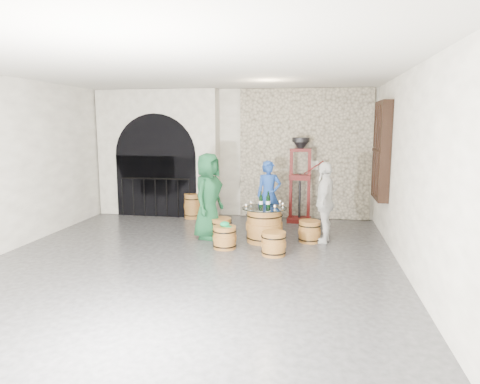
% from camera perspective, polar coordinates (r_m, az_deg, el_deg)
% --- Properties ---
extents(ground, '(8.00, 8.00, 0.00)m').
position_cam_1_polar(ground, '(7.39, -6.74, -9.44)').
color(ground, '#2A2A2C').
rests_on(ground, ground).
extents(wall_back, '(8.00, 0.00, 8.00)m').
position_cam_1_polar(wall_back, '(10.93, -0.90, 5.18)').
color(wall_back, silver).
rests_on(wall_back, ground).
extents(wall_front, '(8.00, 0.00, 8.00)m').
position_cam_1_polar(wall_front, '(3.47, -26.45, -4.15)').
color(wall_front, silver).
rests_on(wall_front, ground).
extents(wall_right, '(0.00, 8.00, 8.00)m').
position_cam_1_polar(wall_right, '(6.91, 22.05, 2.27)').
color(wall_right, silver).
rests_on(wall_right, ground).
extents(ceiling, '(8.00, 8.00, 0.00)m').
position_cam_1_polar(ceiling, '(7.07, -7.24, 16.00)').
color(ceiling, beige).
rests_on(ceiling, wall_back).
extents(stone_facing_panel, '(3.20, 0.12, 3.18)m').
position_cam_1_polar(stone_facing_panel, '(10.68, 8.61, 4.99)').
color(stone_facing_panel, '#B1A68D').
rests_on(stone_facing_panel, ground).
extents(arched_opening, '(3.10, 0.60, 3.19)m').
position_cam_1_polar(arched_opening, '(11.19, -10.79, 5.02)').
color(arched_opening, silver).
rests_on(arched_opening, ground).
extents(shuttered_window, '(0.23, 1.10, 2.00)m').
position_cam_1_polar(shuttered_window, '(9.23, 18.30, 5.26)').
color(shuttered_window, black).
rests_on(shuttered_window, wall_right).
extents(barrel_table, '(0.89, 0.89, 0.69)m').
position_cam_1_polar(barrel_table, '(8.58, 3.25, -4.40)').
color(barrel_table, olive).
rests_on(barrel_table, ground).
extents(barrel_stool_left, '(0.46, 0.46, 0.43)m').
position_cam_1_polar(barrel_stool_left, '(8.83, -2.56, -4.88)').
color(barrel_stool_left, olive).
rests_on(barrel_stool_left, ground).
extents(barrel_stool_far, '(0.46, 0.46, 0.43)m').
position_cam_1_polar(barrel_stool_far, '(9.49, 3.74, -3.90)').
color(barrel_stool_far, olive).
rests_on(barrel_stool_far, ground).
extents(barrel_stool_right, '(0.46, 0.46, 0.43)m').
position_cam_1_polar(barrel_stool_right, '(8.70, 9.25, -5.20)').
color(barrel_stool_right, olive).
rests_on(barrel_stool_right, ground).
extents(barrel_stool_near_right, '(0.46, 0.46, 0.43)m').
position_cam_1_polar(barrel_stool_near_right, '(7.75, 4.51, -6.88)').
color(barrel_stool_near_right, olive).
rests_on(barrel_stool_near_right, ground).
extents(barrel_stool_near_left, '(0.46, 0.46, 0.43)m').
position_cam_1_polar(barrel_stool_near_left, '(8.15, -2.06, -6.07)').
color(barrel_stool_near_left, olive).
rests_on(barrel_stool_near_left, ground).
extents(green_cap, '(0.23, 0.18, 0.10)m').
position_cam_1_polar(green_cap, '(8.08, -2.04, -4.32)').
color(green_cap, '#0C8746').
rests_on(green_cap, barrel_stool_near_left).
extents(person_green, '(0.75, 0.97, 1.76)m').
position_cam_1_polar(person_green, '(8.77, -4.27, -0.53)').
color(person_green, '#124123').
rests_on(person_green, ground).
extents(person_blue, '(0.65, 0.53, 1.54)m').
position_cam_1_polar(person_blue, '(9.57, 3.87, -0.41)').
color(person_blue, navy).
rests_on(person_blue, ground).
extents(person_white, '(0.56, 1.00, 1.62)m').
position_cam_1_polar(person_white, '(8.62, 11.25, -1.34)').
color(person_white, silver).
rests_on(person_white, ground).
extents(wine_bottle_left, '(0.08, 0.08, 0.32)m').
position_cam_1_polar(wine_bottle_left, '(8.49, 2.81, -1.22)').
color(wine_bottle_left, black).
rests_on(wine_bottle_left, barrel_table).
extents(wine_bottle_center, '(0.08, 0.08, 0.32)m').
position_cam_1_polar(wine_bottle_center, '(8.48, 3.74, -1.24)').
color(wine_bottle_center, black).
rests_on(wine_bottle_center, barrel_table).
extents(wine_bottle_right, '(0.08, 0.08, 0.32)m').
position_cam_1_polar(wine_bottle_right, '(8.56, 3.81, -1.15)').
color(wine_bottle_right, black).
rests_on(wine_bottle_right, barrel_table).
extents(tasting_glass_a, '(0.05, 0.05, 0.10)m').
position_cam_1_polar(tasting_glass_a, '(8.36, 0.82, -1.95)').
color(tasting_glass_a, '#BB6B24').
rests_on(tasting_glass_a, barrel_table).
extents(tasting_glass_b, '(0.05, 0.05, 0.10)m').
position_cam_1_polar(tasting_glass_b, '(8.54, 5.73, -1.75)').
color(tasting_glass_b, '#BB6B24').
rests_on(tasting_glass_b, barrel_table).
extents(tasting_glass_c, '(0.05, 0.05, 0.10)m').
position_cam_1_polar(tasting_glass_c, '(8.65, 2.87, -1.58)').
color(tasting_glass_c, '#BB6B24').
rests_on(tasting_glass_c, barrel_table).
extents(tasting_glass_d, '(0.05, 0.05, 0.10)m').
position_cam_1_polar(tasting_glass_d, '(8.78, 5.36, -1.45)').
color(tasting_glass_d, '#BB6B24').
rests_on(tasting_glass_d, barrel_table).
extents(tasting_glass_e, '(0.05, 0.05, 0.10)m').
position_cam_1_polar(tasting_glass_e, '(8.27, 4.65, -2.09)').
color(tasting_glass_e, '#BB6B24').
rests_on(tasting_glass_e, barrel_table).
extents(tasting_glass_f, '(0.05, 0.05, 0.10)m').
position_cam_1_polar(tasting_glass_f, '(8.64, 1.46, -1.59)').
color(tasting_glass_f, '#BB6B24').
rests_on(tasting_glass_f, barrel_table).
extents(side_barrel, '(0.47, 0.47, 0.62)m').
position_cam_1_polar(side_barrel, '(10.78, -6.29, -1.86)').
color(side_barrel, olive).
rests_on(side_barrel, ground).
extents(corking_press, '(0.83, 0.47, 2.02)m').
position_cam_1_polar(corking_press, '(10.25, 8.03, 2.46)').
color(corking_press, '#50110D').
rests_on(corking_press, ground).
extents(control_box, '(0.18, 0.10, 0.22)m').
position_cam_1_polar(control_box, '(10.62, 9.92, 3.58)').
color(control_box, silver).
rests_on(control_box, wall_back).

